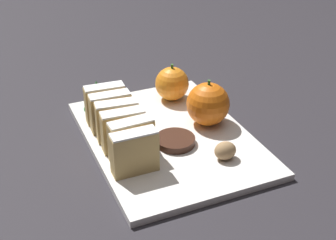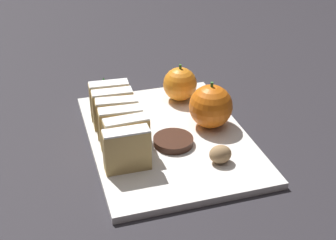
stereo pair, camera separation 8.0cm
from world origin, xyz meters
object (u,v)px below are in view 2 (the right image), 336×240
orange_near (211,106)px  chocolate_cookie (176,141)px  orange_far (180,84)px  walnut (220,154)px

orange_near → chocolate_cookie: bearing=-152.4°
orange_far → chocolate_cookie: size_ratio=1.10×
chocolate_cookie → orange_near: bearing=27.6°
orange_near → walnut: 0.12m
orange_far → orange_near: bearing=-79.6°
walnut → chocolate_cookie: (-0.05, 0.07, -0.01)m
orange_near → chocolate_cookie: (-0.08, -0.04, -0.03)m
walnut → chocolate_cookie: size_ratio=0.53×
walnut → chocolate_cookie: bearing=125.8°
orange_far → chocolate_cookie: (-0.06, -0.15, -0.03)m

